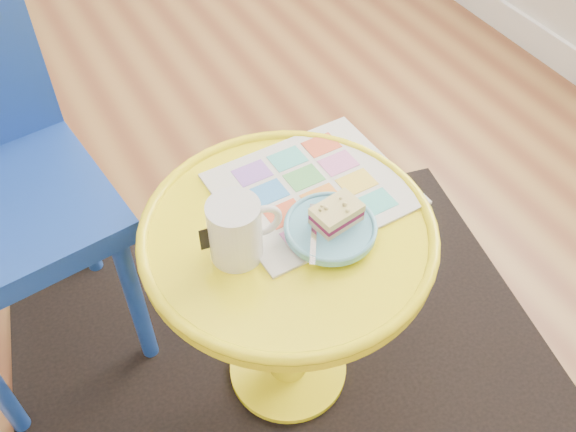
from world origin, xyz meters
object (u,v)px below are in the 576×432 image
mug (236,229)px  plate (330,228)px  newspaper (313,189)px  side_table (288,278)px

mug → plate: 0.18m
newspaper → plate: 0.12m
mug → side_table: bearing=10.4°
mug → plate: bearing=-6.2°
newspaper → plate: size_ratio=2.09×
side_table → plate: 0.18m
newspaper → plate: (-0.03, -0.12, 0.01)m
newspaper → mug: 0.22m
newspaper → mug: mug is taller
newspaper → mug: bearing=-161.7°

